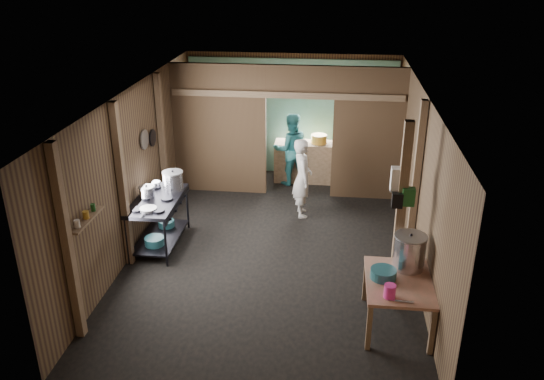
# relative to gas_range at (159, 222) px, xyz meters

# --- Properties ---
(floor) EXTENTS (4.50, 7.00, 0.00)m
(floor) POSITION_rel_gas_range_xyz_m (1.88, 0.19, -0.42)
(floor) COLOR black
(floor) RESTS_ON ground
(ceiling) EXTENTS (4.50, 7.00, 0.00)m
(ceiling) POSITION_rel_gas_range_xyz_m (1.88, 0.19, 2.18)
(ceiling) COLOR #433E38
(ceiling) RESTS_ON ground
(wall_back) EXTENTS (4.50, 0.00, 2.60)m
(wall_back) POSITION_rel_gas_range_xyz_m (1.88, 3.69, 0.88)
(wall_back) COLOR brown
(wall_back) RESTS_ON ground
(wall_front) EXTENTS (4.50, 0.00, 2.60)m
(wall_front) POSITION_rel_gas_range_xyz_m (1.88, -3.31, 0.88)
(wall_front) COLOR brown
(wall_front) RESTS_ON ground
(wall_left) EXTENTS (0.00, 7.00, 2.60)m
(wall_left) POSITION_rel_gas_range_xyz_m (-0.37, 0.19, 0.88)
(wall_left) COLOR brown
(wall_left) RESTS_ON ground
(wall_right) EXTENTS (0.00, 7.00, 2.60)m
(wall_right) POSITION_rel_gas_range_xyz_m (4.13, 0.19, 0.88)
(wall_right) COLOR brown
(wall_right) RESTS_ON ground
(partition_left) EXTENTS (1.85, 0.10, 2.60)m
(partition_left) POSITION_rel_gas_range_xyz_m (0.55, 2.39, 0.88)
(partition_left) COLOR #4B3724
(partition_left) RESTS_ON floor
(partition_right) EXTENTS (1.35, 0.10, 2.60)m
(partition_right) POSITION_rel_gas_range_xyz_m (3.46, 2.39, 0.88)
(partition_right) COLOR #4B3724
(partition_right) RESTS_ON floor
(partition_header) EXTENTS (1.30, 0.10, 0.60)m
(partition_header) POSITION_rel_gas_range_xyz_m (2.13, 2.39, 1.88)
(partition_header) COLOR #4B3724
(partition_header) RESTS_ON wall_back
(turquoise_panel) EXTENTS (4.40, 0.06, 2.50)m
(turquoise_panel) POSITION_rel_gas_range_xyz_m (1.88, 3.63, 0.83)
(turquoise_panel) COLOR #6AA29F
(turquoise_panel) RESTS_ON wall_back
(back_counter) EXTENTS (1.20, 0.50, 0.85)m
(back_counter) POSITION_rel_gas_range_xyz_m (2.18, 3.14, 0.00)
(back_counter) COLOR #96785A
(back_counter) RESTS_ON floor
(wall_clock) EXTENTS (0.20, 0.03, 0.20)m
(wall_clock) POSITION_rel_gas_range_xyz_m (2.13, 3.59, 1.48)
(wall_clock) COLOR white
(wall_clock) RESTS_ON wall_back
(post_left_a) EXTENTS (0.10, 0.12, 2.60)m
(post_left_a) POSITION_rel_gas_range_xyz_m (-0.30, -2.41, 0.88)
(post_left_a) COLOR #96785A
(post_left_a) RESTS_ON floor
(post_left_b) EXTENTS (0.10, 0.12, 2.60)m
(post_left_b) POSITION_rel_gas_range_xyz_m (-0.30, -0.61, 0.88)
(post_left_b) COLOR #96785A
(post_left_b) RESTS_ON floor
(post_left_c) EXTENTS (0.10, 0.12, 2.60)m
(post_left_c) POSITION_rel_gas_range_xyz_m (-0.30, 1.39, 0.88)
(post_left_c) COLOR #96785A
(post_left_c) RESTS_ON floor
(post_right) EXTENTS (0.10, 0.12, 2.60)m
(post_right) POSITION_rel_gas_range_xyz_m (4.06, -0.01, 0.88)
(post_right) COLOR #96785A
(post_right) RESTS_ON floor
(post_free) EXTENTS (0.12, 0.12, 2.60)m
(post_free) POSITION_rel_gas_range_xyz_m (3.73, -1.11, 0.88)
(post_free) COLOR #96785A
(post_free) RESTS_ON floor
(cross_beam) EXTENTS (4.40, 0.12, 0.12)m
(cross_beam) POSITION_rel_gas_range_xyz_m (1.88, 2.34, 1.63)
(cross_beam) COLOR #96785A
(cross_beam) RESTS_ON wall_left
(pan_lid_big) EXTENTS (0.03, 0.34, 0.34)m
(pan_lid_big) POSITION_rel_gas_range_xyz_m (-0.33, 0.59, 1.23)
(pan_lid_big) COLOR #929398
(pan_lid_big) RESTS_ON wall_left
(pan_lid_small) EXTENTS (0.03, 0.30, 0.30)m
(pan_lid_small) POSITION_rel_gas_range_xyz_m (-0.33, 0.99, 1.13)
(pan_lid_small) COLOR black
(pan_lid_small) RESTS_ON wall_left
(wall_shelf) EXTENTS (0.14, 0.80, 0.03)m
(wall_shelf) POSITION_rel_gas_range_xyz_m (-0.27, -1.91, 0.98)
(wall_shelf) COLOR #96785A
(wall_shelf) RESTS_ON wall_left
(jar_white) EXTENTS (0.07, 0.07, 0.10)m
(jar_white) POSITION_rel_gas_range_xyz_m (-0.27, -2.16, 1.04)
(jar_white) COLOR white
(jar_white) RESTS_ON wall_shelf
(jar_yellow) EXTENTS (0.08, 0.08, 0.10)m
(jar_yellow) POSITION_rel_gas_range_xyz_m (-0.27, -1.91, 1.04)
(jar_yellow) COLOR #BD8B2C
(jar_yellow) RESTS_ON wall_shelf
(jar_green) EXTENTS (0.06, 0.06, 0.10)m
(jar_green) POSITION_rel_gas_range_xyz_m (-0.27, -1.69, 1.04)
(jar_green) COLOR #1B5622
(jar_green) RESTS_ON wall_shelf
(bag_white) EXTENTS (0.22, 0.15, 0.32)m
(bag_white) POSITION_rel_gas_range_xyz_m (3.68, -1.03, 1.36)
(bag_white) COLOR white
(bag_white) RESTS_ON post_free
(bag_green) EXTENTS (0.16, 0.12, 0.24)m
(bag_green) POSITION_rel_gas_range_xyz_m (3.80, -1.17, 1.18)
(bag_green) COLOR #1B5622
(bag_green) RESTS_ON post_free
(bag_black) EXTENTS (0.14, 0.10, 0.20)m
(bag_black) POSITION_rel_gas_range_xyz_m (3.66, -1.19, 1.13)
(bag_black) COLOR black
(bag_black) RESTS_ON post_free
(gas_range) EXTENTS (0.73, 1.43, 0.84)m
(gas_range) POSITION_rel_gas_range_xyz_m (0.00, 0.00, 0.00)
(gas_range) COLOR black
(gas_range) RESTS_ON floor
(prep_table) EXTENTS (0.84, 1.15, 0.68)m
(prep_table) POSITION_rel_gas_range_xyz_m (3.71, -1.74, -0.08)
(prep_table) COLOR tan
(prep_table) RESTS_ON floor
(stove_pot_large) EXTENTS (0.39, 0.39, 0.35)m
(stove_pot_large) POSITION_rel_gas_range_xyz_m (0.17, 0.39, 0.58)
(stove_pot_large) COLOR silver
(stove_pot_large) RESTS_ON gas_range
(stove_pot_med) EXTENTS (0.29, 0.29, 0.22)m
(stove_pot_med) POSITION_rel_gas_range_xyz_m (-0.17, 0.03, 0.51)
(stove_pot_med) COLOR silver
(stove_pot_med) RESTS_ON gas_range
(stove_saucepan) EXTENTS (0.22, 0.22, 0.10)m
(stove_saucepan) POSITION_rel_gas_range_xyz_m (-0.17, 0.47, 0.47)
(stove_saucepan) COLOR silver
(stove_saucepan) RESTS_ON gas_range
(frying_pan) EXTENTS (0.29, 0.50, 0.06)m
(frying_pan) POSITION_rel_gas_range_xyz_m (0.00, -0.43, 0.44)
(frying_pan) COLOR #929398
(frying_pan) RESTS_ON gas_range
(blue_tub_front) EXTENTS (0.32, 0.32, 0.13)m
(blue_tub_front) POSITION_rel_gas_range_xyz_m (0.00, -0.30, -0.19)
(blue_tub_front) COLOR #235A64
(blue_tub_front) RESTS_ON gas_range
(blue_tub_back) EXTENTS (0.28, 0.28, 0.11)m
(blue_tub_back) POSITION_rel_gas_range_xyz_m (0.00, 0.36, -0.20)
(blue_tub_back) COLOR #235A64
(blue_tub_back) RESTS_ON gas_range
(stock_pot) EXTENTS (0.52, 0.52, 0.50)m
(stock_pot) POSITION_rel_gas_range_xyz_m (3.85, -1.41, 0.49)
(stock_pot) COLOR silver
(stock_pot) RESTS_ON prep_table
(wash_basin) EXTENTS (0.35, 0.35, 0.13)m
(wash_basin) POSITION_rel_gas_range_xyz_m (3.51, -1.70, 0.32)
(wash_basin) COLOR #235A64
(wash_basin) RESTS_ON prep_table
(pink_bucket) EXTENTS (0.18, 0.18, 0.17)m
(pink_bucket) POSITION_rel_gas_range_xyz_m (3.56, -2.13, 0.34)
(pink_bucket) COLOR #F835A3
(pink_bucket) RESTS_ON prep_table
(knife) EXTENTS (0.30, 0.06, 0.01)m
(knife) POSITION_rel_gas_range_xyz_m (3.69, -2.20, 0.26)
(knife) COLOR silver
(knife) RESTS_ON prep_table
(yellow_tub) EXTENTS (0.33, 0.33, 0.18)m
(yellow_tub) POSITION_rel_gas_range_xyz_m (2.50, 3.14, 0.52)
(yellow_tub) COLOR #BD8B2C
(yellow_tub) RESTS_ON back_counter
(cook) EXTENTS (0.46, 0.60, 1.48)m
(cook) POSITION_rel_gas_range_xyz_m (2.27, 1.44, 0.32)
(cook) COLOR silver
(cook) RESTS_ON floor
(worker_back) EXTENTS (0.87, 0.76, 1.52)m
(worker_back) POSITION_rel_gas_range_xyz_m (1.93, 2.93, 0.34)
(worker_back) COLOR teal
(worker_back) RESTS_ON floor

